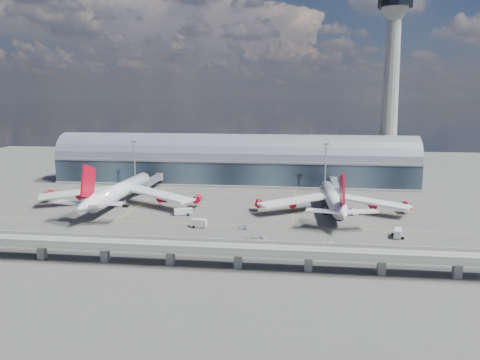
# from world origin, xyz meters

# --- Properties ---
(ground) EXTENTS (500.00, 500.00, 0.00)m
(ground) POSITION_xyz_m (0.00, 0.00, 0.00)
(ground) COLOR #474744
(ground) RESTS_ON ground
(taxi_lines) EXTENTS (200.00, 80.12, 0.01)m
(taxi_lines) POSITION_xyz_m (0.00, 22.11, 0.01)
(taxi_lines) COLOR gold
(taxi_lines) RESTS_ON ground
(terminal) EXTENTS (200.00, 30.00, 28.00)m
(terminal) POSITION_xyz_m (0.00, 77.99, 11.34)
(terminal) COLOR #1D2631
(terminal) RESTS_ON ground
(control_tower) EXTENTS (19.00, 19.00, 103.00)m
(control_tower) POSITION_xyz_m (85.00, 83.00, 51.64)
(control_tower) COLOR gray
(control_tower) RESTS_ON ground
(guideway) EXTENTS (220.00, 8.50, 7.20)m
(guideway) POSITION_xyz_m (-0.00, -55.00, 5.29)
(guideway) COLOR gray
(guideway) RESTS_ON ground
(floodlight_mast_left) EXTENTS (3.00, 0.70, 25.70)m
(floodlight_mast_left) POSITION_xyz_m (-50.00, 55.00, 13.63)
(floodlight_mast_left) COLOR gray
(floodlight_mast_left) RESTS_ON ground
(floodlight_mast_right) EXTENTS (3.00, 0.70, 25.70)m
(floodlight_mast_right) POSITION_xyz_m (50.00, 55.00, 13.63)
(floodlight_mast_right) COLOR gray
(floodlight_mast_right) RESTS_ON ground
(airliner_left) EXTENTS (74.33, 78.05, 23.83)m
(airliner_left) POSITION_xyz_m (-43.01, 14.62, 6.81)
(airliner_left) COLOR white
(airliner_left) RESTS_ON ground
(airliner_right) EXTENTS (65.79, 68.76, 21.82)m
(airliner_right) POSITION_xyz_m (51.23, 13.57, 5.66)
(airliner_right) COLOR white
(airliner_right) RESTS_ON ground
(jet_bridge_left) EXTENTS (4.40, 28.00, 7.25)m
(jet_bridge_left) POSITION_xyz_m (-39.47, 53.12, 5.18)
(jet_bridge_left) COLOR gray
(jet_bridge_left) RESTS_ON ground
(jet_bridge_right) EXTENTS (4.40, 32.00, 7.25)m
(jet_bridge_right) POSITION_xyz_m (54.64, 51.18, 5.18)
(jet_bridge_right) COLOR gray
(jet_bridge_right) RESTS_ON ground
(service_truck_1) EXTENTS (5.77, 3.08, 3.26)m
(service_truck_1) POSITION_xyz_m (-0.03, -15.18, 1.65)
(service_truck_1) COLOR #BCBBB7
(service_truck_1) RESTS_ON ground
(service_truck_2) EXTENTS (7.84, 4.70, 2.74)m
(service_truck_2) POSITION_xyz_m (-10.64, 2.66, 1.43)
(service_truck_2) COLOR #BCBBB7
(service_truck_2) RESTS_ON ground
(service_truck_3) EXTENTS (3.86, 6.54, 2.97)m
(service_truck_3) POSITION_xyz_m (71.56, -18.90, 1.52)
(service_truck_3) COLOR #BCBBB7
(service_truck_3) RESTS_ON ground
(service_truck_4) EXTENTS (2.83, 4.64, 2.51)m
(service_truck_4) POSITION_xyz_m (59.95, 11.83, 1.27)
(service_truck_4) COLOR #BCBBB7
(service_truck_4) RESTS_ON ground
(service_truck_5) EXTENTS (5.36, 5.77, 2.76)m
(service_truck_5) POSITION_xyz_m (-24.42, 26.58, 1.41)
(service_truck_5) COLOR #BCBBB7
(service_truck_5) RESTS_ON ground
(cargo_train_0) EXTENTS (9.55, 5.71, 1.64)m
(cargo_train_0) POSITION_xyz_m (21.82, -31.16, 0.86)
(cargo_train_0) COLOR gray
(cargo_train_0) RESTS_ON ground
(cargo_train_1) EXTENTS (9.55, 2.63, 1.57)m
(cargo_train_1) POSITION_xyz_m (44.28, -33.39, 0.82)
(cargo_train_1) COLOR gray
(cargo_train_1) RESTS_ON ground
(cargo_train_2) EXTENTS (4.55, 2.42, 1.48)m
(cargo_train_2) POSITION_xyz_m (17.31, -15.17, 0.77)
(cargo_train_2) COLOR gray
(cargo_train_2) RESTS_ON ground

